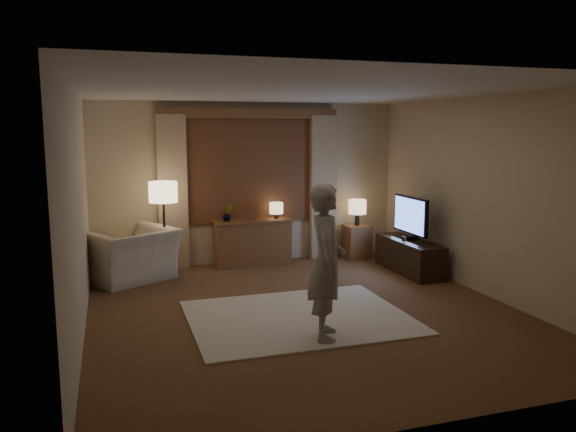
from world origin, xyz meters
name	(u,v)px	position (x,y,z in m)	size (l,w,h in m)	color
room	(292,197)	(0.00, 0.50, 1.33)	(5.04, 5.54, 2.64)	brown
rug	(298,317)	(-0.15, -0.19, 0.01)	(2.50, 2.00, 0.02)	beige
sideboard	(253,244)	(-0.02, 2.50, 0.35)	(1.20, 0.40, 0.70)	brown
picture_frame	(252,216)	(-0.02, 2.50, 0.80)	(0.16, 0.02, 0.20)	brown
plant	(228,214)	(-0.42, 2.50, 0.85)	(0.17, 0.13, 0.30)	#999999
table_lamp_sideboard	(276,209)	(0.38, 2.50, 0.90)	(0.22, 0.22, 0.30)	black
floor_lamp	(163,197)	(-1.43, 2.18, 1.19)	(0.41, 0.41, 1.42)	black
armchair	(130,255)	(-1.94, 2.09, 0.38)	(1.17, 1.02, 0.76)	beige
side_table	(357,242)	(1.79, 2.45, 0.28)	(0.40, 0.40, 0.56)	brown
table_lamp_side	(357,207)	(1.79, 2.45, 0.87)	(0.30, 0.30, 0.44)	black
tv_stand	(409,256)	(2.15, 1.31, 0.25)	(0.45, 1.40, 0.50)	black
tv	(411,216)	(2.15, 1.31, 0.87)	(0.23, 0.92, 0.67)	black
person	(326,262)	(-0.09, -0.89, 0.83)	(0.59, 0.39, 1.61)	#B6B1A8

